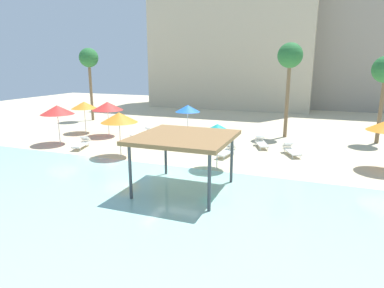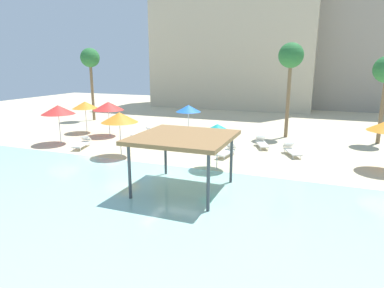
% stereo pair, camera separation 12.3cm
% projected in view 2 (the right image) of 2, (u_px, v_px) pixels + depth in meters
% --- Properties ---
extents(ground_plane, '(80.00, 80.00, 0.00)m').
position_uv_depth(ground_plane, '(171.00, 176.00, 17.40)').
color(ground_plane, beige).
extents(lagoon_water, '(44.00, 13.50, 0.04)m').
position_uv_depth(lagoon_water, '(113.00, 217.00, 12.64)').
color(lagoon_water, '#99D1C6').
rests_on(lagoon_water, ground).
extents(shade_pavilion, '(4.23, 4.23, 2.62)m').
position_uv_depth(shade_pavilion, '(184.00, 139.00, 14.80)').
color(shade_pavilion, '#42474C').
rests_on(shade_pavilion, ground).
extents(beach_umbrella_red_0, '(2.46, 2.46, 2.76)m').
position_uv_depth(beach_umbrella_red_0, '(108.00, 106.00, 26.60)').
color(beach_umbrella_red_0, silver).
rests_on(beach_umbrella_red_0, ground).
extents(beach_umbrella_blue_1, '(1.90, 1.90, 2.67)m').
position_uv_depth(beach_umbrella_blue_1, '(188.00, 109.00, 25.26)').
color(beach_umbrella_blue_1, silver).
rests_on(beach_umbrella_blue_1, ground).
extents(beach_umbrella_red_2, '(2.38, 2.38, 2.82)m').
position_uv_depth(beach_umbrella_red_2, '(58.00, 110.00, 23.93)').
color(beach_umbrella_red_2, silver).
rests_on(beach_umbrella_red_2, ground).
extents(beach_umbrella_teal_4, '(1.93, 1.93, 2.54)m').
position_uv_depth(beach_umbrella_teal_4, '(217.00, 129.00, 18.03)').
color(beach_umbrella_teal_4, silver).
rests_on(beach_umbrella_teal_4, ground).
extents(beach_umbrella_orange_5, '(2.28, 2.28, 2.81)m').
position_uv_depth(beach_umbrella_orange_5, '(119.00, 117.00, 20.51)').
color(beach_umbrella_orange_5, silver).
rests_on(beach_umbrella_orange_5, ground).
extents(beach_umbrella_orange_7, '(2.15, 2.15, 2.64)m').
position_uv_depth(beach_umbrella_orange_7, '(85.00, 105.00, 27.88)').
color(beach_umbrella_orange_7, silver).
rests_on(beach_umbrella_orange_7, ground).
extents(lounge_chair_0, '(1.24, 1.99, 0.74)m').
position_uv_depth(lounge_chair_0, '(262.00, 143.00, 23.29)').
color(lounge_chair_0, white).
rests_on(lounge_chair_0, ground).
extents(lounge_chair_1, '(1.43, 1.95, 0.74)m').
position_uv_depth(lounge_chair_1, '(144.00, 133.00, 26.49)').
color(lounge_chair_1, white).
rests_on(lounge_chair_1, ground).
extents(lounge_chair_2, '(1.06, 1.99, 0.74)m').
position_uv_depth(lounge_chair_2, '(83.00, 143.00, 23.16)').
color(lounge_chair_2, white).
rests_on(lounge_chair_2, ground).
extents(lounge_chair_3, '(1.37, 1.97, 0.74)m').
position_uv_depth(lounge_chair_3, '(292.00, 150.00, 21.29)').
color(lounge_chair_3, white).
rests_on(lounge_chair_3, ground).
extents(lounge_chair_5, '(0.91, 1.97, 0.74)m').
position_uv_depth(lounge_chair_5, '(227.00, 151.00, 21.05)').
color(lounge_chair_5, white).
rests_on(lounge_chair_5, ground).
extents(palm_tree_0, '(1.90, 1.90, 7.29)m').
position_uv_depth(palm_tree_0, '(291.00, 58.00, 25.16)').
color(palm_tree_0, brown).
rests_on(palm_tree_0, ground).
extents(palm_tree_1, '(1.90, 1.90, 7.26)m').
position_uv_depth(palm_tree_1, '(90.00, 60.00, 33.30)').
color(palm_tree_1, brown).
rests_on(palm_tree_1, ground).
extents(hotel_block_0, '(20.84, 9.69, 21.70)m').
position_uv_depth(hotel_block_0, '(235.00, 24.00, 43.89)').
color(hotel_block_0, beige).
rests_on(hotel_block_0, ground).
extents(hotel_block_1, '(20.35, 8.26, 20.27)m').
position_uv_depth(hotel_block_1, '(358.00, 28.00, 41.89)').
color(hotel_block_1, '#9E9384').
rests_on(hotel_block_1, ground).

